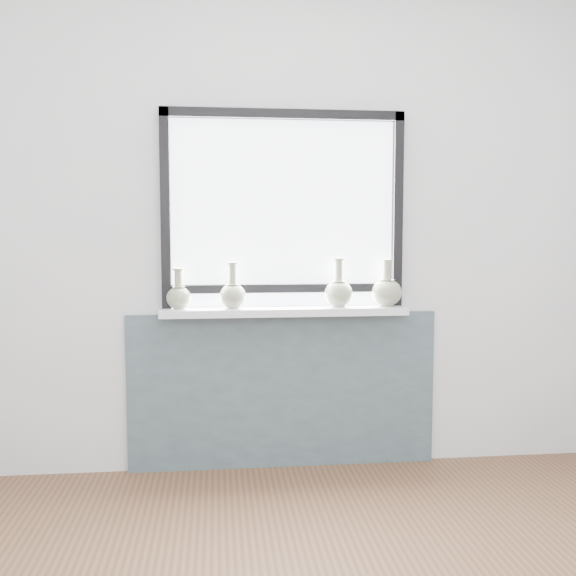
{
  "coord_description": "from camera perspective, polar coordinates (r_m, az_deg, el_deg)",
  "views": [
    {
      "loc": [
        -0.36,
        -1.68,
        1.31
      ],
      "look_at": [
        0.0,
        1.55,
        1.02
      ],
      "focal_mm": 40.0,
      "sensor_mm": 36.0,
      "label": 1
    }
  ],
  "objects": [
    {
      "name": "vase_b",
      "position": [
        3.4,
        -4.93,
        -0.52
      ],
      "size": [
        0.14,
        0.14,
        0.25
      ],
      "rotation": [
        0.0,
        0.0,
        -0.16
      ],
      "color": "gray",
      "rests_on": "windowsill"
    },
    {
      "name": "windowsill",
      "position": [
        3.44,
        -0.3,
        -2.09
      ],
      "size": [
        1.32,
        0.18,
        0.04
      ],
      "primitive_type": "cube",
      "color": "white",
      "rests_on": "apron_panel"
    },
    {
      "name": "back_wall",
      "position": [
        3.51,
        -0.47,
        4.93
      ],
      "size": [
        3.6,
        0.02,
        2.6
      ],
      "primitive_type": "cube",
      "color": "silver",
      "rests_on": "ground"
    },
    {
      "name": "apron_panel",
      "position": [
        3.59,
        -0.41,
        -9.09
      ],
      "size": [
        1.7,
        0.03,
        0.86
      ],
      "primitive_type": "cube",
      "color": "#4D616B",
      "rests_on": "ground"
    },
    {
      "name": "vase_c",
      "position": [
        3.47,
        4.52,
        -0.32
      ],
      "size": [
        0.15,
        0.15,
        0.26
      ],
      "rotation": [
        0.0,
        0.0,
        -0.05
      ],
      "color": "gray",
      "rests_on": "windowsill"
    },
    {
      "name": "vase_d",
      "position": [
        3.53,
        8.76,
        -0.24
      ],
      "size": [
        0.16,
        0.16,
        0.26
      ],
      "rotation": [
        0.0,
        0.0,
        -0.4
      ],
      "color": "gray",
      "rests_on": "windowsill"
    },
    {
      "name": "window",
      "position": [
        3.48,
        -0.41,
        7.26
      ],
      "size": [
        1.3,
        0.06,
        1.05
      ],
      "color": "black",
      "rests_on": "windowsill"
    },
    {
      "name": "vase_a",
      "position": [
        3.41,
        -9.69,
        -0.67
      ],
      "size": [
        0.13,
        0.13,
        0.22
      ],
      "rotation": [
        0.0,
        0.0,
        -0.23
      ],
      "color": "gray",
      "rests_on": "windowsill"
    }
  ]
}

